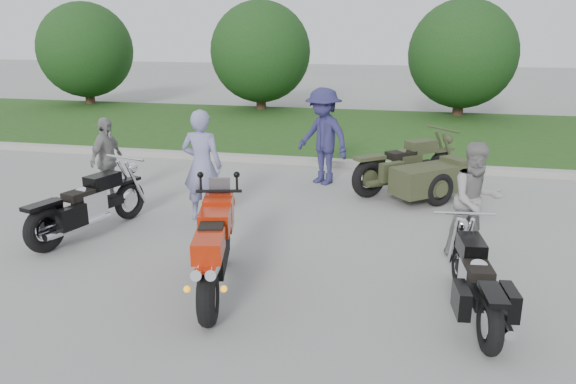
% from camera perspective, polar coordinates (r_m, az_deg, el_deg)
% --- Properties ---
extents(ground, '(80.00, 80.00, 0.00)m').
position_cam_1_polar(ground, '(7.70, -7.30, -7.68)').
color(ground, '#989893').
rests_on(ground, ground).
extents(curb, '(60.00, 0.30, 0.15)m').
position_cam_1_polar(curb, '(13.18, 1.40, 3.16)').
color(curb, '#A29F98').
rests_on(curb, ground).
extents(grass_strip, '(60.00, 8.00, 0.14)m').
position_cam_1_polar(grass_strip, '(17.19, 4.08, 6.30)').
color(grass_strip, '#356121').
rests_on(grass_strip, ground).
extents(tree_far_left, '(3.60, 3.60, 4.00)m').
position_cam_1_polar(tree_far_left, '(23.64, -19.90, 13.40)').
color(tree_far_left, '#3F2B1C').
rests_on(tree_far_left, ground).
extents(tree_mid_left, '(3.60, 3.60, 4.00)m').
position_cam_1_polar(tree_mid_left, '(20.83, -2.81, 14.02)').
color(tree_mid_left, '#3F2B1C').
rests_on(tree_mid_left, ground).
extents(tree_mid_right, '(3.60, 3.60, 4.00)m').
position_cam_1_polar(tree_mid_right, '(20.16, 17.32, 13.23)').
color(tree_mid_right, '#3F2B1C').
rests_on(tree_mid_right, ground).
extents(sportbike_red, '(0.75, 2.17, 1.04)m').
position_cam_1_polar(sportbike_red, '(6.76, -7.52, -5.61)').
color(sportbike_red, black).
rests_on(sportbike_red, ground).
extents(cruiser_left, '(0.82, 2.27, 0.90)m').
position_cam_1_polar(cruiser_left, '(9.14, -19.90, -1.52)').
color(cruiser_left, black).
rests_on(cruiser_left, ground).
extents(cruiser_right, '(0.50, 2.12, 0.82)m').
position_cam_1_polar(cruiser_right, '(6.56, 18.59, -8.94)').
color(cruiser_right, black).
rests_on(cruiser_right, ground).
extents(cruiser_sidecar, '(2.19, 2.23, 0.98)m').
position_cam_1_polar(cruiser_sidecar, '(10.80, 13.07, 1.78)').
color(cruiser_sidecar, black).
rests_on(cruiser_sidecar, ground).
extents(person_stripe, '(0.68, 0.45, 1.86)m').
position_cam_1_polar(person_stripe, '(9.31, -8.73, 2.65)').
color(person_stripe, '#8084AE').
rests_on(person_stripe, ground).
extents(person_grey, '(0.97, 0.87, 1.63)m').
position_cam_1_polar(person_grey, '(8.21, 18.54, -0.78)').
color(person_grey, gray).
rests_on(person_grey, ground).
extents(person_denim, '(1.46, 1.30, 1.96)m').
position_cam_1_polar(person_denim, '(11.41, 3.58, 5.65)').
color(person_denim, navy).
rests_on(person_denim, ground).
extents(person_back, '(0.44, 0.93, 1.56)m').
position_cam_1_polar(person_back, '(10.81, -17.93, 3.15)').
color(person_back, gray).
rests_on(person_back, ground).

